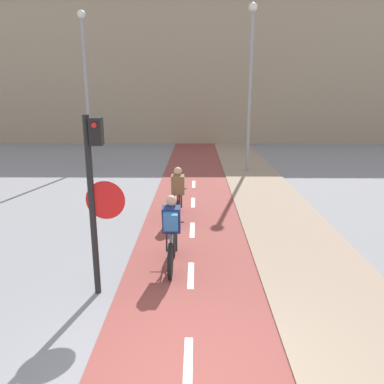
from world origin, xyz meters
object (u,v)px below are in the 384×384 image
Objects in this scene: traffic_light_pole at (96,188)px; street_lamp_sidewalk at (251,73)px; cyclist_far at (178,196)px; street_lamp_far at (86,75)px; cyclist_near at (172,234)px.

street_lamp_sidewalk is (3.99, 10.69, 2.32)m from traffic_light_pole.
traffic_light_pole reaches higher than cyclist_far.
cyclist_far is (4.51, -7.51, -3.56)m from street_lamp_far.
cyclist_near is (4.52, -10.52, -3.51)m from street_lamp_far.
traffic_light_pole is 2.00m from cyclist_near.
traffic_light_pole is 4.40m from cyclist_far.
street_lamp_far is 4.02× the size of cyclist_near.
street_lamp_sidewalk is at bearing 73.85° from cyclist_near.
traffic_light_pole is 1.89× the size of cyclist_far.
street_lamp_far reaches higher than traffic_light_pole.
street_lamp_sidewalk reaches higher than street_lamp_far.
traffic_light_pole reaches higher than cyclist_near.
street_lamp_far is 9.46m from cyclist_far.
cyclist_far is (1.18, 4.04, -1.29)m from traffic_light_pole.
traffic_light_pole is 11.65m from street_lamp_sidewalk.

